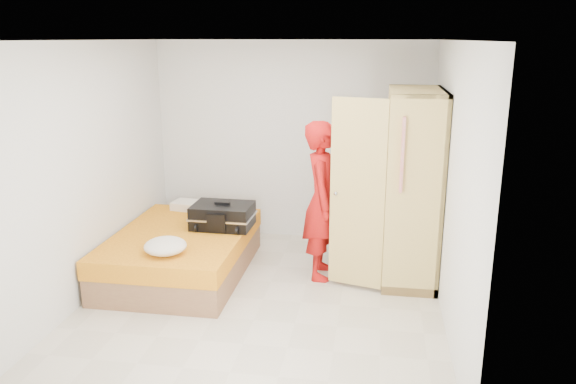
% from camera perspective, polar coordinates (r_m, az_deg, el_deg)
% --- Properties ---
extents(room, '(4.00, 4.02, 2.60)m').
position_cam_1_polar(room, '(5.48, -2.71, 1.44)').
color(room, beige).
rests_on(room, ground).
extents(bed, '(1.42, 2.02, 0.50)m').
position_cam_1_polar(bed, '(6.56, -10.73, -6.07)').
color(bed, olive).
rests_on(bed, ground).
extents(wardrobe, '(1.16, 1.20, 2.10)m').
position_cam_1_polar(wardrobe, '(6.29, 12.04, 0.11)').
color(wardrobe, '#DDC06B').
rests_on(wardrobe, ground).
extents(person, '(0.43, 0.65, 1.77)m').
position_cam_1_polar(person, '(6.21, 3.55, -0.87)').
color(person, red).
rests_on(person, ground).
extents(suitcase, '(0.71, 0.54, 0.30)m').
position_cam_1_polar(suitcase, '(6.53, -6.66, -2.42)').
color(suitcase, black).
rests_on(suitcase, bed).
extents(round_cushion, '(0.43, 0.43, 0.16)m').
position_cam_1_polar(round_cushion, '(5.85, -12.35, -5.39)').
color(round_cushion, white).
rests_on(round_cushion, bed).
extents(pillow, '(0.59, 0.37, 0.10)m').
position_cam_1_polar(pillow, '(7.25, -9.47, -1.40)').
color(pillow, white).
rests_on(pillow, bed).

